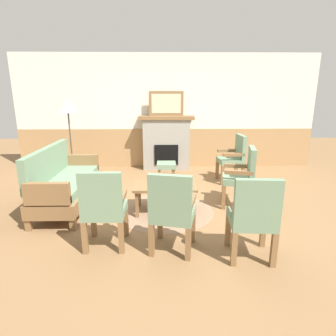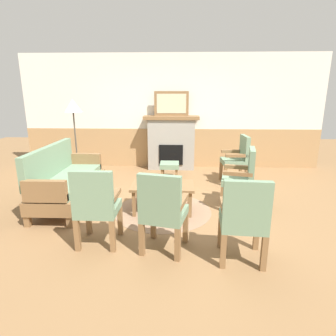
{
  "view_description": "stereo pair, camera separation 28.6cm",
  "coord_description": "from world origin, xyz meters",
  "px_view_note": "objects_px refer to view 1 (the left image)",
  "views": [
    {
      "loc": [
        -0.1,
        -4.34,
        1.83
      ],
      "look_at": [
        0.0,
        0.35,
        0.55
      ],
      "focal_mm": 30.07,
      "sensor_mm": 36.0,
      "label": 1
    },
    {
      "loc": [
        0.19,
        -4.34,
        1.83
      ],
      "look_at": [
        0.0,
        0.35,
        0.55
      ],
      "focal_mm": 30.07,
      "sensor_mm": 36.0,
      "label": 2
    }
  ],
  "objects_px": {
    "coffee_table": "(165,188)",
    "footstool": "(166,166)",
    "couch": "(65,183)",
    "armchair_near_fireplace": "(242,174)",
    "fireplace": "(166,142)",
    "floor_lamp_by_couch": "(68,111)",
    "book_on_table": "(160,182)",
    "framed_picture": "(166,104)",
    "armchair_by_window_left": "(234,156)",
    "armchair_front_left": "(172,209)",
    "armchair_corner_left": "(104,206)",
    "armchair_front_center": "(253,215)"
  },
  "relations": [
    {
      "from": "coffee_table",
      "to": "footstool",
      "type": "xyz_separation_m",
      "value": [
        0.05,
        1.7,
        -0.1
      ]
    },
    {
      "from": "couch",
      "to": "armchair_near_fireplace",
      "type": "distance_m",
      "value": 2.87
    },
    {
      "from": "fireplace",
      "to": "floor_lamp_by_couch",
      "type": "distance_m",
      "value": 2.33
    },
    {
      "from": "book_on_table",
      "to": "framed_picture",
      "type": "bearing_deg",
      "value": 86.69
    },
    {
      "from": "framed_picture",
      "to": "footstool",
      "type": "relative_size",
      "value": 2.0
    },
    {
      "from": "armchair_near_fireplace",
      "to": "armchair_by_window_left",
      "type": "distance_m",
      "value": 1.31
    },
    {
      "from": "book_on_table",
      "to": "armchair_front_left",
      "type": "relative_size",
      "value": 0.19
    },
    {
      "from": "armchair_by_window_left",
      "to": "floor_lamp_by_couch",
      "type": "bearing_deg",
      "value": 178.47
    },
    {
      "from": "fireplace",
      "to": "armchair_near_fireplace",
      "type": "relative_size",
      "value": 1.33
    },
    {
      "from": "armchair_front_left",
      "to": "footstool",
      "type": "bearing_deg",
      "value": 90.41
    },
    {
      "from": "coffee_table",
      "to": "armchair_corner_left",
      "type": "relative_size",
      "value": 0.98
    },
    {
      "from": "coffee_table",
      "to": "armchair_by_window_left",
      "type": "xyz_separation_m",
      "value": [
        1.44,
        1.5,
        0.15
      ]
    },
    {
      "from": "armchair_by_window_left",
      "to": "armchair_front_center",
      "type": "distance_m",
      "value": 2.88
    },
    {
      "from": "fireplace",
      "to": "armchair_corner_left",
      "type": "height_order",
      "value": "fireplace"
    },
    {
      "from": "coffee_table",
      "to": "armchair_corner_left",
      "type": "distance_m",
      "value": 1.29
    },
    {
      "from": "coffee_table",
      "to": "armchair_by_window_left",
      "type": "height_order",
      "value": "armchair_by_window_left"
    },
    {
      "from": "floor_lamp_by_couch",
      "to": "armchair_corner_left",
      "type": "bearing_deg",
      "value": -66.0
    },
    {
      "from": "coffee_table",
      "to": "armchair_front_center",
      "type": "height_order",
      "value": "armchair_front_center"
    },
    {
      "from": "framed_picture",
      "to": "armchair_corner_left",
      "type": "distance_m",
      "value": 3.84
    },
    {
      "from": "framed_picture",
      "to": "footstool",
      "type": "xyz_separation_m",
      "value": [
        -0.01,
        -0.87,
        -1.28
      ]
    },
    {
      "from": "book_on_table",
      "to": "armchair_corner_left",
      "type": "relative_size",
      "value": 0.19
    },
    {
      "from": "armchair_by_window_left",
      "to": "coffee_table",
      "type": "bearing_deg",
      "value": -133.86
    },
    {
      "from": "couch",
      "to": "footstool",
      "type": "height_order",
      "value": "couch"
    },
    {
      "from": "armchair_near_fireplace",
      "to": "armchair_by_window_left",
      "type": "relative_size",
      "value": 1.0
    },
    {
      "from": "book_on_table",
      "to": "armchair_corner_left",
      "type": "xyz_separation_m",
      "value": [
        -0.64,
        -1.13,
        0.08
      ]
    },
    {
      "from": "armchair_corner_left",
      "to": "framed_picture",
      "type": "bearing_deg",
      "value": 77.72
    },
    {
      "from": "footstool",
      "to": "couch",
      "type": "bearing_deg",
      "value": -138.74
    },
    {
      "from": "armchair_by_window_left",
      "to": "armchair_corner_left",
      "type": "xyz_separation_m",
      "value": [
        -2.17,
        -2.55,
        0.0
      ]
    },
    {
      "from": "couch",
      "to": "armchair_near_fireplace",
      "type": "bearing_deg",
      "value": -0.64
    },
    {
      "from": "fireplace",
      "to": "armchair_front_left",
      "type": "height_order",
      "value": "fireplace"
    },
    {
      "from": "book_on_table",
      "to": "floor_lamp_by_couch",
      "type": "relative_size",
      "value": 0.11
    },
    {
      "from": "footstool",
      "to": "armchair_corner_left",
      "type": "xyz_separation_m",
      "value": [
        -0.78,
        -2.75,
        0.25
      ]
    },
    {
      "from": "coffee_table",
      "to": "floor_lamp_by_couch",
      "type": "bearing_deg",
      "value": 140.15
    },
    {
      "from": "book_on_table",
      "to": "armchair_front_center",
      "type": "bearing_deg",
      "value": -53.95
    },
    {
      "from": "framed_picture",
      "to": "coffee_table",
      "type": "bearing_deg",
      "value": -91.34
    },
    {
      "from": "couch",
      "to": "armchair_near_fireplace",
      "type": "relative_size",
      "value": 1.84
    },
    {
      "from": "couch",
      "to": "armchair_near_fireplace",
      "type": "xyz_separation_m",
      "value": [
        2.87,
        -0.03,
        0.14
      ]
    },
    {
      "from": "book_on_table",
      "to": "armchair_corner_left",
      "type": "bearing_deg",
      "value": -119.73
    },
    {
      "from": "coffee_table",
      "to": "armchair_near_fireplace",
      "type": "height_order",
      "value": "armchair_near_fireplace"
    },
    {
      "from": "coffee_table",
      "to": "book_on_table",
      "type": "relative_size",
      "value": 5.1
    },
    {
      "from": "armchair_corner_left",
      "to": "armchair_front_left",
      "type": "bearing_deg",
      "value": -8.31
    },
    {
      "from": "armchair_near_fireplace",
      "to": "armchair_front_center",
      "type": "xyz_separation_m",
      "value": [
        -0.31,
        -1.54,
        0.0
      ]
    },
    {
      "from": "couch",
      "to": "footstool",
      "type": "relative_size",
      "value": 4.5
    },
    {
      "from": "armchair_front_left",
      "to": "armchair_front_center",
      "type": "height_order",
      "value": "same"
    },
    {
      "from": "coffee_table",
      "to": "armchair_corner_left",
      "type": "bearing_deg",
      "value": -124.71
    },
    {
      "from": "framed_picture",
      "to": "coffee_table",
      "type": "height_order",
      "value": "framed_picture"
    },
    {
      "from": "couch",
      "to": "floor_lamp_by_couch",
      "type": "relative_size",
      "value": 1.07
    },
    {
      "from": "framed_picture",
      "to": "couch",
      "type": "bearing_deg",
      "value": -125.65
    },
    {
      "from": "fireplace",
      "to": "framed_picture",
      "type": "distance_m",
      "value": 0.91
    },
    {
      "from": "fireplace",
      "to": "armchair_near_fireplace",
      "type": "bearing_deg",
      "value": -63.14
    }
  ]
}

